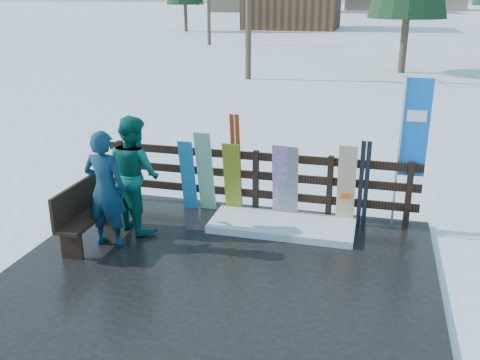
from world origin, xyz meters
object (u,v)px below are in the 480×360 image
(rental_flag, at_px, (412,134))
(snowboard_3, at_px, (280,182))
(snowboard_0, at_px, (188,176))
(person_back, at_px, (134,174))
(person_front, at_px, (105,189))
(snowboard_1, at_px, (205,172))
(snowboard_2, at_px, (232,179))
(bench, at_px, (86,211))
(snowboard_5, at_px, (346,186))
(snowboard_4, at_px, (289,184))

(rental_flag, bearing_deg, snowboard_3, -172.58)
(snowboard_0, relative_size, person_back, 0.70)
(snowboard_0, relative_size, person_front, 0.73)
(rental_flag, bearing_deg, person_front, -156.96)
(snowboard_1, height_order, snowboard_2, snowboard_1)
(snowboard_2, height_order, person_back, person_back)
(snowboard_3, bearing_deg, snowboard_1, 180.00)
(bench, distance_m, snowboard_5, 4.22)
(bench, bearing_deg, snowboard_3, 29.97)
(snowboard_0, height_order, snowboard_5, snowboard_5)
(snowboard_0, height_order, snowboard_1, snowboard_1)
(person_front, distance_m, person_back, 0.70)
(snowboard_0, xyz_separation_m, person_back, (-0.57, -0.95, 0.30))
(snowboard_1, bearing_deg, snowboard_0, 180.00)
(snowboard_0, height_order, person_front, person_front)
(snowboard_1, relative_size, rental_flag, 0.59)
(bench, bearing_deg, snowboard_4, 28.59)
(snowboard_1, bearing_deg, person_back, -133.24)
(snowboard_4, bearing_deg, rental_flag, 8.04)
(snowboard_4, bearing_deg, snowboard_3, -180.00)
(snowboard_1, height_order, person_back, person_back)
(snowboard_2, xyz_separation_m, rental_flag, (2.92, 0.27, 0.94))
(snowboard_0, xyz_separation_m, person_front, (-0.73, -1.63, 0.26))
(person_front, bearing_deg, snowboard_5, -153.51)
(snowboard_4, bearing_deg, snowboard_0, 180.00)
(snowboard_1, distance_m, person_back, 1.32)
(bench, xyz_separation_m, person_back, (0.55, 0.65, 0.45))
(snowboard_1, bearing_deg, person_front, -122.96)
(snowboard_2, bearing_deg, person_front, -133.64)
(bench, height_order, person_back, person_back)
(snowboard_1, xyz_separation_m, snowboard_5, (2.46, -0.00, -0.04))
(snowboard_2, height_order, snowboard_4, snowboard_4)
(snowboard_0, relative_size, snowboard_1, 0.87)
(bench, xyz_separation_m, person_front, (0.38, -0.03, 0.41))
(snowboard_2, bearing_deg, snowboard_3, 0.00)
(snowboard_4, xyz_separation_m, person_back, (-2.40, -0.95, 0.28))
(snowboard_1, distance_m, person_front, 1.95)
(rental_flag, distance_m, person_back, 4.53)
(snowboard_2, xyz_separation_m, snowboard_5, (1.96, -0.00, 0.05))
(snowboard_5, distance_m, person_front, 3.88)
(bench, height_order, snowboard_2, snowboard_2)
(snowboard_1, distance_m, snowboard_3, 1.34)
(snowboard_0, bearing_deg, snowboard_2, -0.00)
(bench, height_order, person_front, person_front)
(snowboard_5, bearing_deg, snowboard_1, 180.00)
(snowboard_3, bearing_deg, person_front, -145.79)
(bench, xyz_separation_m, snowboard_1, (1.44, 1.60, 0.24))
(rental_flag, bearing_deg, snowboard_5, -164.25)
(snowboard_1, relative_size, person_front, 0.84)
(snowboard_2, relative_size, snowboard_5, 0.94)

